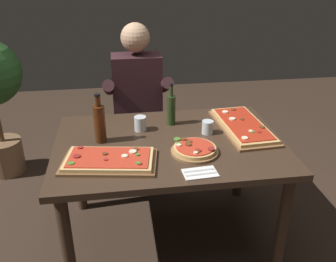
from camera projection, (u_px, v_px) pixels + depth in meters
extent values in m
plane|color=#38281E|center=(169.00, 234.00, 2.59)|extent=(6.40, 6.40, 0.00)
cube|color=#3D2B1E|center=(169.00, 145.00, 2.27)|extent=(1.40, 0.96, 0.04)
cylinder|color=#3D2B1E|center=(67.00, 246.00, 2.00)|extent=(0.07, 0.07, 0.70)
cylinder|color=#3D2B1E|center=(283.00, 225.00, 2.16)|extent=(0.07, 0.07, 0.70)
cylinder|color=#3D2B1E|center=(78.00, 169.00, 2.71)|extent=(0.07, 0.07, 0.70)
cylinder|color=#3D2B1E|center=(240.00, 157.00, 2.87)|extent=(0.07, 0.07, 0.70)
cube|color=brown|center=(109.00, 162.00, 2.03)|extent=(0.56, 0.36, 0.02)
cube|color=#DBB270|center=(109.00, 159.00, 2.02)|extent=(0.51, 0.33, 0.02)
cube|color=red|center=(109.00, 157.00, 2.01)|extent=(0.47, 0.29, 0.01)
cylinder|color=#4C7F2D|center=(138.00, 163.00, 1.95)|extent=(0.03, 0.03, 0.01)
cylinder|color=maroon|center=(77.00, 156.00, 2.01)|extent=(0.04, 0.04, 0.01)
cylinder|color=brown|center=(139.00, 164.00, 1.94)|extent=(0.03, 0.03, 0.01)
cylinder|color=#4C7F2D|center=(138.00, 155.00, 2.03)|extent=(0.03, 0.03, 0.01)
cylinder|color=beige|center=(125.00, 156.00, 2.02)|extent=(0.04, 0.04, 0.01)
cylinder|color=brown|center=(136.00, 149.00, 2.09)|extent=(0.04, 0.04, 0.01)
cylinder|color=#4C7F2D|center=(71.00, 163.00, 1.95)|extent=(0.04, 0.04, 0.00)
cylinder|color=maroon|center=(80.00, 148.00, 2.10)|extent=(0.03, 0.03, 0.01)
cylinder|color=beige|center=(133.00, 152.00, 2.06)|extent=(0.04, 0.04, 0.01)
cylinder|color=maroon|center=(106.00, 160.00, 1.98)|extent=(0.03, 0.03, 0.00)
cylinder|color=brown|center=(105.00, 154.00, 2.04)|extent=(0.03, 0.03, 0.01)
cube|color=brown|center=(243.00, 128.00, 2.43)|extent=(0.32, 0.62, 0.02)
cube|color=tan|center=(243.00, 125.00, 2.42)|extent=(0.29, 0.58, 0.02)
cube|color=#B72D19|center=(243.00, 123.00, 2.41)|extent=(0.26, 0.53, 0.01)
cylinder|color=beige|center=(245.00, 138.00, 2.21)|extent=(0.04, 0.04, 0.01)
cylinder|color=brown|center=(233.00, 109.00, 2.61)|extent=(0.04, 0.04, 0.01)
cylinder|color=beige|center=(251.00, 131.00, 2.30)|extent=(0.03, 0.03, 0.00)
cylinder|color=#4C7F2D|center=(252.00, 132.00, 2.29)|extent=(0.03, 0.03, 0.00)
cylinder|color=beige|center=(232.00, 119.00, 2.46)|extent=(0.04, 0.04, 0.01)
cylinder|color=brown|center=(262.00, 127.00, 2.35)|extent=(0.04, 0.04, 0.01)
cylinder|color=beige|center=(225.00, 112.00, 2.57)|extent=(0.04, 0.04, 0.01)
cylinder|color=brown|center=(242.00, 119.00, 2.46)|extent=(0.03, 0.03, 0.01)
cylinder|color=maroon|center=(259.00, 132.00, 2.29)|extent=(0.03, 0.03, 0.00)
cylinder|color=olive|center=(195.00, 151.00, 2.14)|extent=(0.28, 0.28, 0.02)
cylinder|color=tan|center=(195.00, 149.00, 2.13)|extent=(0.25, 0.25, 0.02)
cylinder|color=red|center=(195.00, 147.00, 2.12)|extent=(0.22, 0.22, 0.01)
cylinder|color=#4C7F2D|center=(178.00, 143.00, 2.15)|extent=(0.03, 0.03, 0.01)
cylinder|color=brown|center=(184.00, 139.00, 2.20)|extent=(0.03, 0.03, 0.01)
cylinder|color=maroon|center=(211.00, 149.00, 2.08)|extent=(0.04, 0.04, 0.01)
cylinder|color=beige|center=(196.00, 153.00, 2.05)|extent=(0.03, 0.03, 0.01)
cylinder|color=brown|center=(189.00, 141.00, 2.17)|extent=(0.04, 0.04, 0.00)
cylinder|color=#4C7F2D|center=(177.00, 139.00, 2.19)|extent=(0.04, 0.04, 0.01)
cylinder|color=beige|center=(179.00, 145.00, 2.13)|extent=(0.03, 0.03, 0.01)
cylinder|color=maroon|center=(198.00, 150.00, 2.07)|extent=(0.04, 0.04, 0.01)
cylinder|color=#4C7F2D|center=(198.00, 151.00, 2.07)|extent=(0.03, 0.03, 0.01)
cylinder|color=brown|center=(188.00, 144.00, 2.14)|extent=(0.04, 0.04, 0.01)
cylinder|color=#233819|center=(171.00, 110.00, 2.45)|extent=(0.06, 0.06, 0.20)
cylinder|color=#233819|center=(171.00, 91.00, 2.39)|extent=(0.02, 0.02, 0.07)
cylinder|color=black|center=(171.00, 85.00, 2.37)|extent=(0.03, 0.03, 0.01)
cylinder|color=#47230F|center=(100.00, 124.00, 2.22)|extent=(0.07, 0.07, 0.23)
cylinder|color=#47230F|center=(98.00, 101.00, 2.15)|extent=(0.03, 0.03, 0.07)
cylinder|color=black|center=(97.00, 95.00, 2.13)|extent=(0.04, 0.04, 0.01)
cylinder|color=silver|center=(208.00, 127.00, 2.35)|extent=(0.07, 0.07, 0.09)
cylinder|color=#5B3814|center=(207.00, 131.00, 2.36)|extent=(0.06, 0.06, 0.03)
cylinder|color=silver|center=(140.00, 124.00, 2.39)|extent=(0.08, 0.08, 0.10)
cylinder|color=#5B3814|center=(140.00, 127.00, 2.40)|extent=(0.06, 0.06, 0.05)
cube|color=white|center=(200.00, 173.00, 1.93)|extent=(0.19, 0.12, 0.01)
cube|color=silver|center=(201.00, 174.00, 1.92)|extent=(0.17, 0.02, 0.00)
cube|color=silver|center=(199.00, 170.00, 1.95)|extent=(0.17, 0.03, 0.00)
cube|color=black|center=(139.00, 133.00, 3.07)|extent=(0.44, 0.44, 0.04)
cube|color=black|center=(136.00, 98.00, 3.15)|extent=(0.40, 0.04, 0.42)
cylinder|color=black|center=(118.00, 169.00, 2.98)|extent=(0.04, 0.04, 0.41)
cylinder|color=black|center=(165.00, 166.00, 3.03)|extent=(0.04, 0.04, 0.41)
cylinder|color=black|center=(117.00, 147.00, 3.32)|extent=(0.04, 0.04, 0.41)
cylinder|color=black|center=(159.00, 144.00, 3.37)|extent=(0.04, 0.04, 0.41)
cylinder|color=#23232D|center=(129.00, 166.00, 2.99)|extent=(0.11, 0.11, 0.45)
cylinder|color=#23232D|center=(154.00, 164.00, 3.02)|extent=(0.11, 0.11, 0.45)
cube|color=#23232D|center=(140.00, 129.00, 2.95)|extent=(0.34, 0.40, 0.12)
cube|color=#381E23|center=(137.00, 87.00, 2.90)|extent=(0.38, 0.22, 0.52)
sphere|color=tan|center=(135.00, 38.00, 2.73)|extent=(0.22, 0.22, 0.22)
cylinder|color=#381E23|center=(109.00, 88.00, 2.81)|extent=(0.09, 0.31, 0.21)
cylinder|color=#381E23|center=(166.00, 85.00, 2.87)|extent=(0.09, 0.31, 0.21)
cylinder|color=#846042|center=(6.00, 156.00, 3.27)|extent=(0.31, 0.31, 0.31)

